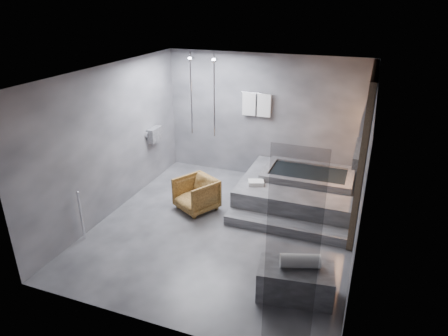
% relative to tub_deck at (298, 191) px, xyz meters
% --- Properties ---
extents(room, '(5.00, 5.04, 2.82)m').
position_rel_tub_deck_xyz_m(room, '(-0.65, -1.21, 1.48)').
color(room, '#333335').
rests_on(room, ground).
extents(tub_deck, '(2.20, 2.00, 0.50)m').
position_rel_tub_deck_xyz_m(tub_deck, '(0.00, 0.00, 0.00)').
color(tub_deck, '#38383B').
rests_on(tub_deck, ground).
extents(tub_step, '(2.20, 0.36, 0.18)m').
position_rel_tub_deck_xyz_m(tub_step, '(0.00, -1.18, -0.16)').
color(tub_step, '#38383B').
rests_on(tub_step, ground).
extents(concrete_bench, '(1.10, 0.71, 0.46)m').
position_rel_tub_deck_xyz_m(concrete_bench, '(0.50, -2.77, -0.02)').
color(concrete_bench, '#323234').
rests_on(concrete_bench, ground).
extents(driftwood_chair, '(0.96, 0.97, 0.66)m').
position_rel_tub_deck_xyz_m(driftwood_chair, '(-1.81, -0.99, 0.08)').
color(driftwood_chair, '#4B3012').
rests_on(driftwood_chair, ground).
extents(rolled_towel, '(0.58, 0.36, 0.20)m').
position_rel_tub_deck_xyz_m(rolled_towel, '(0.54, -2.73, 0.31)').
color(rolled_towel, silver).
rests_on(rolled_towel, concrete_bench).
extents(deck_towel, '(0.36, 0.31, 0.08)m').
position_rel_tub_deck_xyz_m(deck_towel, '(-0.74, -0.50, 0.29)').
color(deck_towel, silver).
rests_on(deck_towel, tub_deck).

